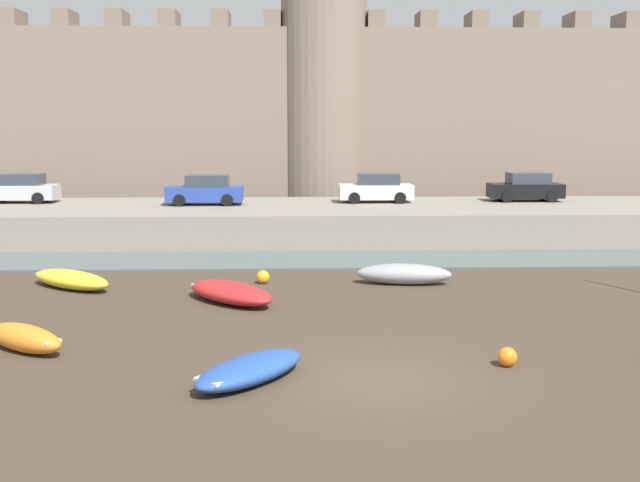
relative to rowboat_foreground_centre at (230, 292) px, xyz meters
name	(u,v)px	position (x,y,z in m)	size (l,w,h in m)	color
ground_plane	(379,379)	(4.19, -8.05, -0.36)	(160.00, 160.00, 0.00)	#423528
water_channel	(339,260)	(4.19, 7.85, -0.31)	(80.00, 4.50, 0.10)	#47565B
quay_road	(331,222)	(4.19, 15.10, 0.52)	(63.19, 10.00, 1.76)	gray
castle	(324,104)	(4.19, 25.65, 7.10)	(57.49, 6.30, 20.21)	#7A6B5B
rowboat_foreground_centre	(230,292)	(0.00, 0.00, 0.00)	(3.84, 3.92, 0.69)	red
rowboat_midflat_left	(71,279)	(-6.12, 2.49, -0.01)	(3.92, 3.38, 0.66)	yellow
rowboat_midflat_centre	(250,369)	(1.15, -8.13, -0.05)	(3.18, 3.44, 0.60)	#234793
rowboat_foreground_right	(24,337)	(-5.03, -5.48, 0.02)	(2.88, 2.41, 0.72)	orange
rowboat_near_channel_left	(404,274)	(6.37, 2.78, 0.05)	(3.72, 1.60, 0.79)	gray
mooring_buoy_off_centre	(263,277)	(0.98, 3.08, -0.10)	(0.51, 0.51, 0.51)	orange
mooring_buoy_near_channel	(507,357)	(7.52, -7.20, -0.11)	(0.49, 0.49, 0.49)	orange
car_quay_centre_east	(376,188)	(6.80, 16.73, 2.17)	(4.11, 1.90, 1.62)	silver
car_quay_west	(20,189)	(-13.11, 17.14, 2.17)	(4.11, 1.90, 1.62)	#B2B5B7
car_quay_centre_west	(526,187)	(15.42, 17.14, 2.17)	(4.11, 1.90, 1.62)	black
car_quay_east	(206,190)	(-2.63, 15.69, 2.17)	(4.11, 1.90, 1.62)	#263F99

